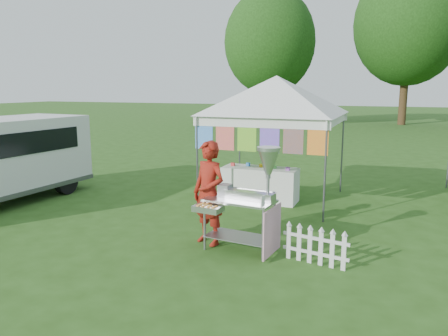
% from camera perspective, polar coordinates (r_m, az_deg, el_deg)
% --- Properties ---
extents(ground, '(120.00, 120.00, 0.00)m').
position_cam_1_polar(ground, '(7.71, -0.36, -10.23)').
color(ground, '#284D16').
rests_on(ground, ground).
extents(canopy_main, '(4.24, 4.24, 3.45)m').
position_cam_1_polar(canopy_main, '(10.54, 6.91, 11.84)').
color(canopy_main, '#59595E').
rests_on(canopy_main, ground).
extents(tree_left, '(6.40, 6.40, 9.53)m').
position_cam_1_polar(tree_left, '(32.05, 6.00, 16.05)').
color(tree_left, '#3D2616').
rests_on(tree_left, ground).
extents(tree_mid, '(7.60, 7.60, 11.52)m').
position_cam_1_polar(tree_mid, '(34.97, 22.98, 16.98)').
color(tree_mid, '#3D2616').
rests_on(tree_mid, ground).
extents(donut_cart, '(1.37, 0.85, 1.80)m').
position_cam_1_polar(donut_cart, '(7.15, 3.38, -3.04)').
color(donut_cart, gray).
rests_on(donut_cart, ground).
extents(vendor, '(0.78, 0.65, 1.83)m').
position_cam_1_polar(vendor, '(7.62, -1.99, -3.28)').
color(vendor, maroon).
rests_on(vendor, ground).
extents(picket_fence, '(1.07, 0.23, 0.56)m').
position_cam_1_polar(picket_fence, '(7.04, 11.84, -10.03)').
color(picket_fence, silver).
rests_on(picket_fence, ground).
extents(display_table, '(1.80, 0.70, 0.82)m').
position_cam_1_polar(display_table, '(10.62, 4.71, -2.13)').
color(display_table, white).
rests_on(display_table, ground).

